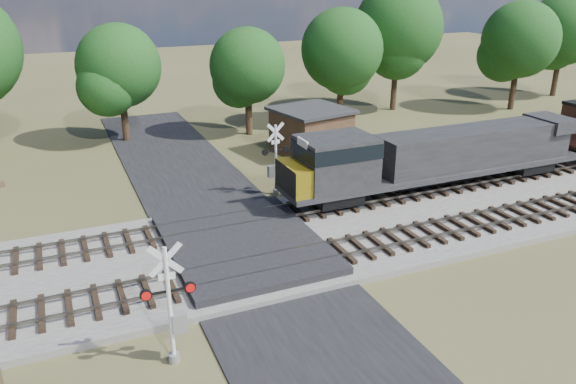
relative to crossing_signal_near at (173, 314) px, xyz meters
name	(u,v)px	position (x,y,z in m)	size (l,w,h in m)	color
ground	(247,255)	(4.79, 6.38, -1.89)	(160.00, 160.00, 0.00)	#474626
ballast_bed	(416,215)	(14.79, 6.88, -1.74)	(140.00, 10.00, 0.30)	gray
road	(247,255)	(4.79, 6.38, -1.85)	(7.00, 60.00, 0.08)	black
crossing_panel	(243,245)	(4.79, 6.88, -1.58)	(7.00, 9.00, 0.62)	#262628
track_near	(325,254)	(7.91, 4.38, -1.48)	(140.00, 2.60, 0.33)	black
track_far	(283,214)	(7.91, 9.38, -1.48)	(140.00, 2.60, 0.33)	black
crossing_signal_near	(173,314)	(0.00, 0.00, 0.00)	(1.84, 0.40, 4.55)	silver
crossing_signal_far	(274,165)	(8.95, 13.12, -0.05)	(1.79, 0.40, 4.43)	silver
equipment_shed	(311,131)	(14.50, 19.70, -0.19)	(5.83, 5.83, 3.37)	#3F2A1B
treeline	(251,48)	(12.82, 27.58, 4.89)	(81.97, 12.14, 11.81)	black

